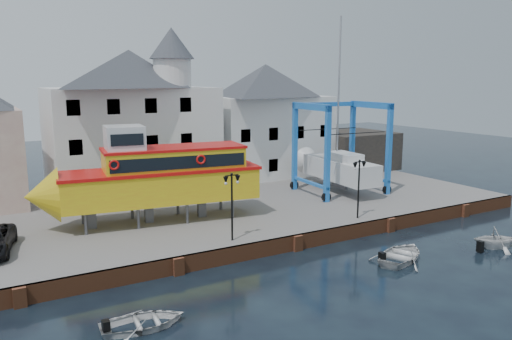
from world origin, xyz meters
TOP-DOWN VIEW (x-y plane):
  - ground at (0.00, 0.00)m, footprint 140.00×140.00m
  - hardstanding at (0.00, 11.00)m, footprint 44.00×22.00m
  - quay_wall at (-0.00, 0.10)m, footprint 44.00×0.47m
  - building_white_main at (-4.87, 18.39)m, footprint 14.00×8.30m
  - building_white_right at (9.00, 19.00)m, footprint 12.00×8.00m
  - shed_dark at (19.00, 17.00)m, footprint 8.00×7.00m
  - lamp_post_left at (-4.00, 1.20)m, footprint 1.12×0.32m
  - lamp_post_right at (6.00, 1.20)m, footprint 1.12×0.32m
  - tour_boat at (-7.14, 7.56)m, footprint 15.72×5.55m
  - travel_lift at (10.33, 9.34)m, footprint 7.31×10.02m
  - motorboat_b at (4.53, -4.49)m, footprint 5.10×4.45m
  - motorboat_c at (11.34, -6.02)m, footprint 3.75×3.60m
  - motorboat_d at (-11.51, -4.93)m, footprint 3.88×2.92m

SIDE VIEW (x-z plane):
  - ground at x=0.00m, z-range 0.00..0.00m
  - motorboat_b at x=4.53m, z-range -0.44..0.44m
  - motorboat_c at x=11.34m, z-range -0.77..0.77m
  - motorboat_d at x=-11.51m, z-range -0.38..0.38m
  - hardstanding at x=0.00m, z-range 0.00..1.00m
  - quay_wall at x=0.00m, z-range 0.00..1.00m
  - shed_dark at x=19.00m, z-range 1.00..5.00m
  - travel_lift at x=10.33m, z-range -3.98..10.94m
  - tour_boat at x=-7.14m, z-range 0.81..7.51m
  - lamp_post_left at x=-4.00m, z-range 2.07..6.27m
  - lamp_post_right at x=6.00m, z-range 2.07..6.27m
  - building_white_right at x=9.00m, z-range 1.00..12.20m
  - building_white_main at x=-4.87m, z-range 0.34..14.34m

